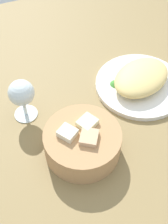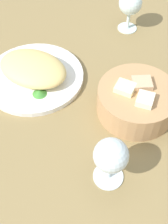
{
  "view_description": "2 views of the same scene",
  "coord_description": "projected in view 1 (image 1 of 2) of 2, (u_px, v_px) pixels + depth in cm",
  "views": [
    {
      "loc": [
        27.43,
        41.07,
        64.4
      ],
      "look_at": [
        8.55,
        -3.72,
        5.28
      ],
      "focal_mm": 48.98,
      "sensor_mm": 36.0,
      "label": 1
    },
    {
      "loc": [
        41.05,
        -34.03,
        56.53
      ],
      "look_at": [
        8.84,
        -9.61,
        5.98
      ],
      "focal_mm": 48.01,
      "sensor_mm": 36.0,
      "label": 2
    }
  ],
  "objects": [
    {
      "name": "ground_plane",
      "position": [
        119.0,
        127.0,
        0.81
      ],
      "size": [
        140.0,
        140.0,
        2.0
      ],
      "primitive_type": "cube",
      "color": "olive"
    },
    {
      "name": "bread_basket",
      "position": [
        82.0,
        142.0,
        0.73
      ],
      "size": [
        18.45,
        18.45,
        8.41
      ],
      "color": "tan",
      "rests_on": "ground_plane"
    },
    {
      "name": "lettuce_garnish",
      "position": [
        116.0,
        83.0,
        0.88
      ],
      "size": [
        3.62,
        3.62,
        1.26
      ],
      "primitive_type": "cone",
      "color": "#3C8331",
      "rests_on": "plate"
    },
    {
      "name": "plate",
      "position": [
        140.0,
        85.0,
        0.89
      ],
      "size": [
        25.87,
        25.87,
        1.4
      ],
      "primitive_type": "cylinder",
      "color": "white",
      "rests_on": "ground_plane"
    },
    {
      "name": "wine_glass_near",
      "position": [
        22.0,
        94.0,
        0.77
      ],
      "size": [
        6.77,
        6.77,
        11.97
      ],
      "color": "silver",
      "rests_on": "ground_plane"
    },
    {
      "name": "omelette",
      "position": [
        141.0,
        77.0,
        0.87
      ],
      "size": [
        22.13,
        19.3,
        4.81
      ],
      "primitive_type": "ellipsoid",
      "rotation": [
        0.0,
        0.0,
        0.42
      ],
      "color": "#E4C676",
      "rests_on": "plate"
    }
  ]
}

